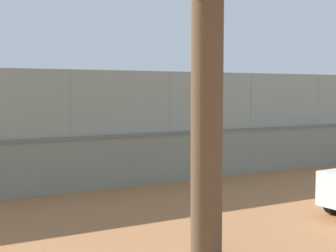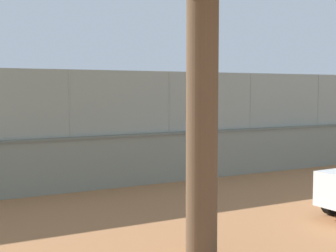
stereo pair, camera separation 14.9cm
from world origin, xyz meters
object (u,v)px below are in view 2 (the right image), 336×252
Objects in this scene: player_foreground_swinging at (170,133)px; player_crossing_court at (137,138)px; player_at_service_line at (219,132)px; sports_ball at (204,131)px.

player_foreground_swinging is 3.12m from player_crossing_court.
player_foreground_swinging is 2.53m from player_at_service_line.
player_crossing_court reaches higher than sports_ball.
sports_ball is (-3.71, -0.81, 0.07)m from player_crossing_court.
player_crossing_court is at bearing -3.40° from player_at_service_line.
sports_ball is at bearing 138.91° from player_foreground_swinging.
player_foreground_swinging is 0.87× the size of player_at_service_line.
player_at_service_line is at bearing 98.13° from sports_ball.
sports_ball is at bearing -167.73° from player_crossing_court.
player_foreground_swinging is at bearing -56.81° from player_at_service_line.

